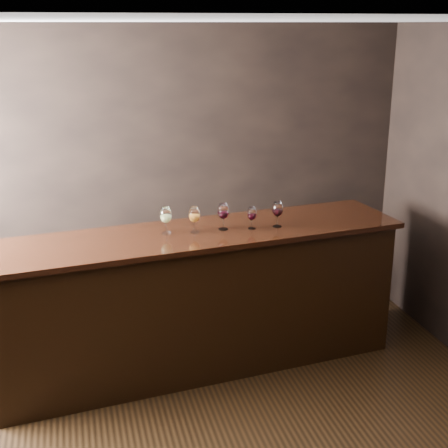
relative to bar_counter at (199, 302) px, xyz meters
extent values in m
cube|color=black|center=(-0.27, 1.10, 0.83)|extent=(5.00, 0.02, 2.80)
cube|color=silver|center=(-0.27, -1.15, 2.23)|extent=(5.00, 4.50, 0.02)
cube|color=black|center=(0.00, 0.00, 0.00)|extent=(3.35, 1.09, 1.15)
cube|color=black|center=(0.00, 0.00, 0.60)|extent=(3.46, 1.18, 0.04)
cube|color=black|center=(-0.17, 0.88, -0.18)|extent=(2.18, 0.40, 0.79)
cylinder|color=white|center=(-0.25, 0.03, 0.62)|extent=(0.08, 0.08, 0.00)
cylinder|color=white|center=(-0.25, 0.03, 0.66)|extent=(0.01, 0.01, 0.08)
ellipsoid|color=white|center=(-0.25, 0.03, 0.77)|extent=(0.09, 0.09, 0.13)
cylinder|color=white|center=(-0.25, 0.03, 0.83)|extent=(0.07, 0.07, 0.01)
ellipsoid|color=#C4C46D|center=(-0.25, 0.03, 0.75)|extent=(0.07, 0.07, 0.06)
cylinder|color=white|center=(-0.02, 0.00, 0.62)|extent=(0.08, 0.08, 0.00)
cylinder|color=white|center=(-0.02, 0.00, 0.66)|extent=(0.01, 0.01, 0.08)
ellipsoid|color=white|center=(-0.02, 0.00, 0.77)|extent=(0.09, 0.09, 0.13)
cylinder|color=white|center=(-0.02, 0.00, 0.82)|extent=(0.07, 0.07, 0.01)
ellipsoid|color=orange|center=(-0.02, 0.00, 0.75)|extent=(0.07, 0.07, 0.06)
cylinder|color=white|center=(0.22, 0.02, 0.62)|extent=(0.08, 0.08, 0.00)
cylinder|color=white|center=(0.22, 0.02, 0.66)|extent=(0.01, 0.01, 0.08)
ellipsoid|color=white|center=(0.22, 0.02, 0.77)|extent=(0.09, 0.09, 0.13)
cylinder|color=white|center=(0.22, 0.02, 0.83)|extent=(0.07, 0.07, 0.01)
ellipsoid|color=black|center=(0.22, 0.02, 0.75)|extent=(0.07, 0.07, 0.06)
cylinder|color=white|center=(0.45, -0.02, 0.62)|extent=(0.06, 0.06, 0.00)
cylinder|color=white|center=(0.45, -0.02, 0.66)|extent=(0.01, 0.01, 0.07)
ellipsoid|color=white|center=(0.45, -0.02, 0.74)|extent=(0.08, 0.08, 0.11)
cylinder|color=white|center=(0.45, -0.02, 0.79)|extent=(0.06, 0.06, 0.01)
ellipsoid|color=black|center=(0.45, -0.02, 0.73)|extent=(0.06, 0.06, 0.05)
cylinder|color=white|center=(0.66, -0.02, 0.62)|extent=(0.08, 0.08, 0.00)
cylinder|color=white|center=(0.66, -0.02, 0.66)|extent=(0.01, 0.01, 0.08)
ellipsoid|color=white|center=(0.66, -0.02, 0.77)|extent=(0.09, 0.09, 0.13)
cylinder|color=white|center=(0.66, -0.02, 0.82)|extent=(0.07, 0.07, 0.01)
ellipsoid|color=black|center=(0.66, -0.02, 0.75)|extent=(0.07, 0.07, 0.06)
camera|label=1|loc=(-0.95, -4.64, 2.20)|focal=50.00mm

